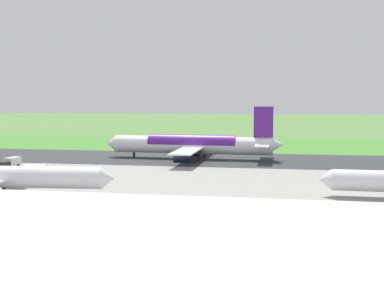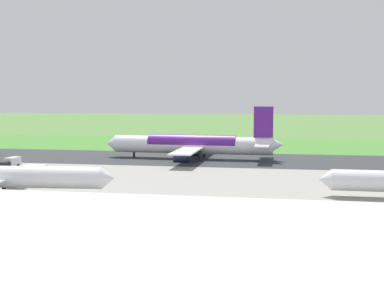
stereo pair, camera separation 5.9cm
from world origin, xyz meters
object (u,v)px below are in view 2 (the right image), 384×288
object	(u,v)px
airliner_main	(193,145)
service_truck_baggage	(11,162)
traffic_cone_orange	(121,144)
airliner_parked_mid	(2,176)
no_stopping_sign	(140,142)

from	to	relation	value
airliner_main	service_truck_baggage	distance (m)	51.19
airliner_main	traffic_cone_orange	distance (m)	49.99
airliner_parked_mid	service_truck_baggage	xyz separation A→B (m)	(16.92, -31.82, -2.04)
airliner_main	traffic_cone_orange	bearing A→B (deg)	-46.57
airliner_parked_mid	traffic_cone_orange	distance (m)	93.34
airliner_parked_mid	traffic_cone_orange	world-z (taller)	airliner_parked_mid
no_stopping_sign	airliner_main	bearing A→B (deg)	127.37
airliner_main	service_truck_baggage	world-z (taller)	airliner_main
airliner_main	traffic_cone_orange	size ratio (longest dim) A/B	98.33
airliner_parked_mid	service_truck_baggage	bearing A→B (deg)	-62.00
airliner_parked_mid	service_truck_baggage	distance (m)	36.09
no_stopping_sign	traffic_cone_orange	size ratio (longest dim) A/B	4.39
airliner_parked_mid	traffic_cone_orange	size ratio (longest dim) A/B	78.48
airliner_main	service_truck_baggage	bearing A→B (deg)	29.36
airliner_main	airliner_parked_mid	size ratio (longest dim) A/B	1.25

